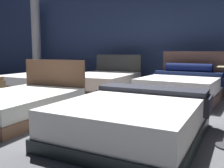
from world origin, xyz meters
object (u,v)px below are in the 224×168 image
bed_1 (20,104)px  bed_5 (103,83)px  bed_4 (39,80)px  bed_6 (182,86)px  support_pillar (36,33)px  bed_2 (133,118)px

bed_1 → bed_5: size_ratio=0.98×
bed_5 → bed_4: bearing=-179.7°
bed_4 → bed_6: 4.30m
support_pillar → bed_6: bearing=-13.0°
support_pillar → bed_5: bearing=-19.6°
bed_2 → bed_6: 2.82m
bed_5 → bed_6: 2.09m
bed_2 → bed_4: bearing=147.0°
bed_5 → support_pillar: support_pillar is taller
bed_1 → bed_2: size_ratio=1.03×
bed_1 → bed_6: bearing=49.7°
bed_5 → bed_6: (2.09, -0.03, 0.04)m
bed_2 → bed_4: size_ratio=0.95×
bed_4 → bed_5: size_ratio=1.01×
support_pillar → bed_1: bearing=-48.7°
bed_2 → bed_5: bed_5 is taller
bed_6 → support_pillar: 6.03m
bed_6 → support_pillar: (-5.71, 1.31, 1.46)m
bed_2 → bed_6: bed_6 is taller
bed_5 → bed_1: bearing=-92.7°
bed_2 → bed_6: bearing=89.6°
bed_1 → bed_5: (0.02, 2.80, 0.05)m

